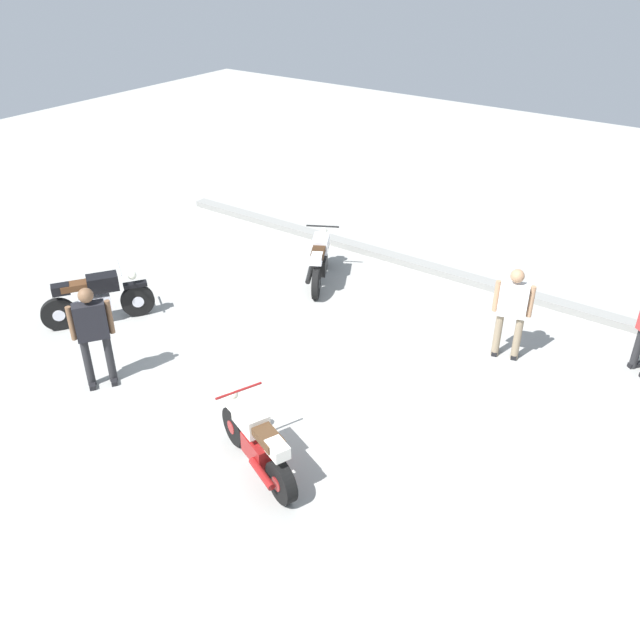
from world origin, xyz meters
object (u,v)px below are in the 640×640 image
Objects in this scene: motorcycle_cream_vintage at (257,442)px; person_in_black_shirt at (93,330)px; person_in_white_shirt at (512,308)px; motorcycle_black_cruiser at (96,298)px; motorcycle_silver_cruiser at (320,260)px.

person_in_black_shirt reaches higher than motorcycle_cream_vintage.
person_in_black_shirt is (-5.17, -4.61, 0.04)m from person_in_white_shirt.
person_in_white_shirt is 0.97× the size of person_in_black_shirt.
motorcycle_black_cruiser is 2.13m from person_in_black_shirt.
motorcycle_silver_cruiser is 1.10× the size of person_in_white_shirt.
motorcycle_black_cruiser is at bearing 118.22° from motorcycle_silver_cruiser.
person_in_white_shirt reaches higher than motorcycle_black_cruiser.
person_in_black_shirt is (-3.44, 0.08, 0.54)m from motorcycle_cream_vintage.
motorcycle_silver_cruiser is 5.17m from person_in_black_shirt.
motorcycle_silver_cruiser is (-2.60, 5.16, 0.03)m from motorcycle_cream_vintage.
person_in_black_shirt is (1.63, -1.27, 0.50)m from motorcycle_black_cruiser.
motorcycle_cream_vintage is 1.09× the size of person_in_white_shirt.
person_in_white_shirt is at bearing 76.39° from person_in_black_shirt.
person_in_white_shirt is (4.33, -0.46, 0.46)m from motorcycle_silver_cruiser.
motorcycle_cream_vintage is at bearing -71.31° from motorcycle_black_cruiser.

